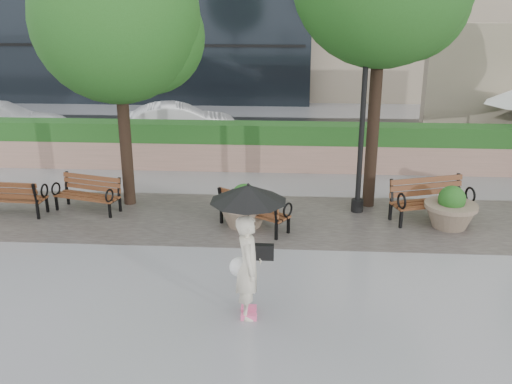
# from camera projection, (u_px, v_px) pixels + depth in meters

# --- Properties ---
(ground) EXTENTS (100.00, 100.00, 0.00)m
(ground) POSITION_uv_depth(u_px,v_px,m) (276.00, 283.00, 10.05)
(ground) COLOR gray
(ground) RESTS_ON ground
(cobble_strip) EXTENTS (28.00, 3.20, 0.01)m
(cobble_strip) POSITION_uv_depth(u_px,v_px,m) (280.00, 219.00, 12.88)
(cobble_strip) COLOR #383330
(cobble_strip) RESTS_ON ground
(hedge_wall) EXTENTS (24.00, 0.80, 1.35)m
(hedge_wall) POSITION_uv_depth(u_px,v_px,m) (284.00, 147.00, 16.44)
(hedge_wall) COLOR tan
(hedge_wall) RESTS_ON ground
(asphalt_street) EXTENTS (40.00, 7.00, 0.00)m
(asphalt_street) POSITION_uv_depth(u_px,v_px,m) (286.00, 137.00, 20.43)
(asphalt_street) COLOR black
(asphalt_street) RESTS_ON ground
(bench_0) EXTENTS (1.63, 0.73, 0.86)m
(bench_0) POSITION_uv_depth(u_px,v_px,m) (11.00, 204.00, 13.10)
(bench_0) COLOR brown
(bench_0) RESTS_ON ground
(bench_1) EXTENTS (1.63, 1.00, 0.82)m
(bench_1) POSITION_uv_depth(u_px,v_px,m) (88.00, 201.00, 13.32)
(bench_1) COLOR brown
(bench_1) RESTS_ON ground
(bench_2) EXTENTS (1.65, 1.39, 0.85)m
(bench_2) POSITION_uv_depth(u_px,v_px,m) (254.00, 218.00, 12.31)
(bench_2) COLOR brown
(bench_2) RESTS_ON ground
(bench_3) EXTENTS (1.88, 1.21, 0.95)m
(bench_3) POSITION_uv_depth(u_px,v_px,m) (430.00, 209.00, 12.74)
(bench_3) COLOR brown
(bench_3) RESTS_ON ground
(planter_left) EXTENTS (1.15, 1.15, 0.96)m
(planter_left) POSITION_uv_depth(u_px,v_px,m) (244.00, 210.00, 12.42)
(planter_left) COLOR #7F6B56
(planter_left) RESTS_ON ground
(planter_right) EXTENTS (1.13, 1.13, 0.95)m
(planter_right) POSITION_uv_depth(u_px,v_px,m) (450.00, 211.00, 12.34)
(planter_right) COLOR #7F6B56
(planter_right) RESTS_ON ground
(lamppost) EXTENTS (0.28, 0.28, 4.52)m
(lamppost) POSITION_uv_depth(u_px,v_px,m) (362.00, 128.00, 12.71)
(lamppost) COLOR black
(lamppost) RESTS_ON ground
(tree_0) EXTENTS (3.77, 3.73, 6.18)m
(tree_0) POSITION_uv_depth(u_px,v_px,m) (124.00, 24.00, 12.58)
(tree_0) COLOR black
(tree_0) RESTS_ON ground
(car_left) EXTENTS (5.00, 2.98, 1.36)m
(car_left) POSITION_uv_depth(u_px,v_px,m) (1.00, 121.00, 19.79)
(car_left) COLOR white
(car_left) RESTS_ON ground
(car_right) EXTENTS (4.22, 2.27, 1.32)m
(car_right) POSITION_uv_depth(u_px,v_px,m) (179.00, 123.00, 19.59)
(car_right) COLOR white
(car_right) RESTS_ON ground
(pedestrian) EXTENTS (1.17, 1.17, 2.15)m
(pedestrian) POSITION_uv_depth(u_px,v_px,m) (248.00, 238.00, 8.64)
(pedestrian) COLOR beige
(pedestrian) RESTS_ON ground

